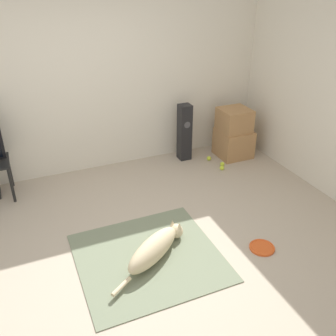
% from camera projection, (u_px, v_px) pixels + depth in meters
% --- Properties ---
extents(ground_plane, '(12.00, 12.00, 0.00)m').
position_uv_depth(ground_plane, '(143.00, 253.00, 3.85)').
color(ground_plane, '#B2A38E').
extents(wall_back, '(8.00, 0.06, 2.55)m').
position_uv_depth(wall_back, '(86.00, 81.00, 4.96)').
color(wall_back, silver).
rests_on(wall_back, ground_plane).
extents(area_rug, '(1.41, 1.34, 0.01)m').
position_uv_depth(area_rug, '(149.00, 257.00, 3.80)').
color(area_rug, slate).
rests_on(area_rug, ground_plane).
extents(dog, '(0.96, 0.68, 0.26)m').
position_uv_depth(dog, '(155.00, 248.00, 3.73)').
color(dog, beige).
rests_on(dog, area_rug).
extents(frisbee, '(0.27, 0.27, 0.03)m').
position_uv_depth(frisbee, '(262.00, 247.00, 3.92)').
color(frisbee, '#DB511E').
rests_on(frisbee, ground_plane).
extents(cardboard_box_lower, '(0.49, 0.47, 0.42)m').
position_uv_depth(cardboard_box_lower, '(233.00, 143.00, 5.78)').
color(cardboard_box_lower, '#A87A4C').
rests_on(cardboard_box_lower, ground_plane).
extents(cardboard_box_upper, '(0.44, 0.42, 0.34)m').
position_uv_depth(cardboard_box_upper, '(234.00, 120.00, 5.60)').
color(cardboard_box_upper, '#A87A4C').
rests_on(cardboard_box_upper, cardboard_box_lower).
extents(floor_speaker, '(0.18, 0.18, 0.86)m').
position_uv_depth(floor_speaker, '(184.00, 132.00, 5.59)').
color(floor_speaker, black).
rests_on(floor_speaker, ground_plane).
extents(tennis_ball_by_boxes, '(0.07, 0.07, 0.07)m').
position_uv_depth(tennis_ball_by_boxes, '(222.00, 164.00, 5.54)').
color(tennis_ball_by_boxes, '#C6E033').
rests_on(tennis_ball_by_boxes, ground_plane).
extents(tennis_ball_near_speaker, '(0.07, 0.07, 0.07)m').
position_uv_depth(tennis_ball_near_speaker, '(209.00, 158.00, 5.71)').
color(tennis_ball_near_speaker, '#C6E033').
rests_on(tennis_ball_near_speaker, ground_plane).
extents(tennis_ball_loose_on_carpet, '(0.07, 0.07, 0.07)m').
position_uv_depth(tennis_ball_loose_on_carpet, '(222.00, 168.00, 5.44)').
color(tennis_ball_loose_on_carpet, '#C6E033').
rests_on(tennis_ball_loose_on_carpet, ground_plane).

